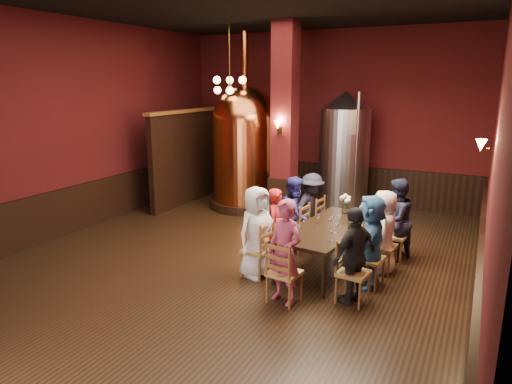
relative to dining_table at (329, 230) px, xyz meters
The scene contains 38 objects.
room 2.27m from the dining_table, 165.96° to the right, with size 10.00×10.02×4.50m.
wainscot_right 2.40m from the dining_table, ahead, with size 0.08×9.90×1.00m, color black.
wainscot_back 4.84m from the dining_table, 109.33° to the left, with size 7.90×0.08×1.00m, color black.
wainscot_left 5.58m from the dining_table, behind, with size 0.08×9.90×1.00m, color black.
column 3.44m from the dining_table, 128.37° to the left, with size 0.58×0.58×4.50m, color #420E10.
partition 5.58m from the dining_table, 149.74° to the left, with size 0.22×3.50×2.40m, color black.
pendant_cluster 4.86m from the dining_table, 143.67° to the left, with size 0.90×0.90×1.70m, color #A57226, non-canonical shape.
sconce_wall 2.78m from the dining_table, ahead, with size 0.20×0.20×0.36m, color black, non-canonical shape.
sconce_column 3.21m from the dining_table, 132.14° to the left, with size 0.20×0.20×0.36m, color black, non-canonical shape.
dining_table is the anchor object (origin of this frame).
chair_0 1.33m from the dining_table, 136.77° to the right, with size 0.46×0.46×0.92m, color brown, non-canonical shape.
person_0 1.32m from the dining_table, 136.77° to the right, with size 0.75×0.49×1.54m, color silver.
chair_1 0.94m from the dining_table, 165.19° to the right, with size 0.46×0.46×0.92m, color brown, non-canonical shape.
person_1 0.91m from the dining_table, 165.19° to the right, with size 0.50×0.33×1.37m, color #A81C1D.
chair_2 0.94m from the dining_table, 152.37° to the left, with size 0.46×0.46×0.92m, color brown, non-canonical shape.
person_2 0.91m from the dining_table, 152.37° to the left, with size 0.72×0.35×1.47m, color navy.
chair_3 1.33m from the dining_table, 123.96° to the left, with size 0.46×0.46×0.92m, color brown, non-canonical shape.
person_3 1.31m from the dining_table, 123.96° to the left, with size 0.92×0.53×1.42m, color black.
chair_4 1.33m from the dining_table, 56.04° to the right, with size 0.46×0.46×0.92m, color brown, non-canonical shape.
person_4 1.31m from the dining_table, 56.04° to the right, with size 0.85×0.36×1.46m, color black.
chair_5 0.94m from the dining_table, 27.63° to the right, with size 0.46×0.46×0.92m, color brown, non-canonical shape.
person_5 0.91m from the dining_table, 27.63° to the right, with size 1.39×0.44×1.50m, color teal.
chair_6 0.94m from the dining_table, 14.81° to the left, with size 0.46×0.46×0.92m, color brown, non-canonical shape.
person_6 0.91m from the dining_table, 14.81° to the left, with size 0.70×0.46×1.43m, color beige.
chair_7 1.33m from the dining_table, 43.23° to the left, with size 0.46×0.46×0.92m, color brown, non-canonical shape.
person_7 1.31m from the dining_table, 43.23° to the left, with size 0.74×0.36×1.52m, color #1D213B.
chair_8 1.57m from the dining_table, 96.41° to the right, with size 0.46×0.46×0.92m, color brown, non-canonical shape.
person_8 1.55m from the dining_table, 96.41° to the right, with size 0.57×0.37×1.56m, color #9A3351.
copper_kettle 4.37m from the dining_table, 138.00° to the left, with size 1.85×1.85×4.36m.
steel_vessel 3.81m from the dining_table, 102.93° to the left, with size 1.31×1.31×2.97m.
rose_vase 0.95m from the dining_table, 89.61° to the left, with size 0.22×0.22×0.37m.
wine_glass_0 0.26m from the dining_table, 59.21° to the left, with size 0.07×0.07×0.17m, color white, non-canonical shape.
wine_glass_1 0.17m from the dining_table, 72.83° to the left, with size 0.07×0.07×0.17m, color white, non-canonical shape.
wine_glass_2 0.41m from the dining_table, 56.20° to the right, with size 0.07×0.07×0.17m, color white, non-canonical shape.
wine_glass_3 0.19m from the dining_table, 71.11° to the right, with size 0.07×0.07×0.17m, color white, non-canonical shape.
wine_glass_4 0.77m from the dining_table, 70.55° to the right, with size 0.07×0.07×0.17m, color white, non-canonical shape.
wine_glass_5 0.27m from the dining_table, 168.09° to the left, with size 0.07×0.07×0.17m, color white, non-canonical shape.
wine_glass_6 0.73m from the dining_table, 116.55° to the right, with size 0.07×0.07×0.17m, color white, non-canonical shape.
Camera 1 is at (3.87, -6.88, 3.19)m, focal length 32.00 mm.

